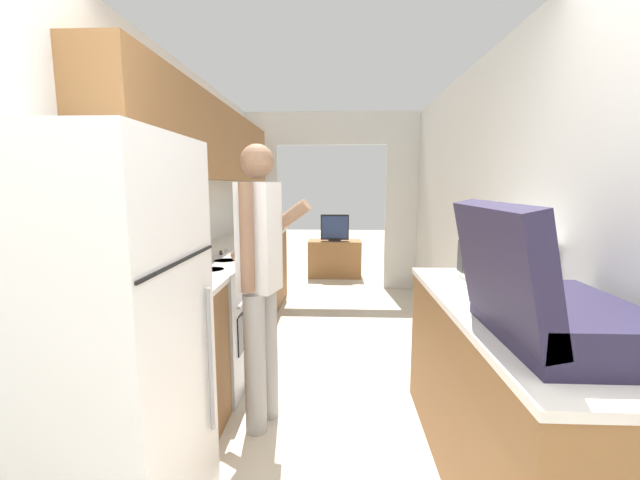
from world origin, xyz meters
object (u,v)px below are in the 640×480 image
tv_cabinet (335,259)px  refrigerator (99,352)px  knife (223,252)px  range_oven (205,324)px  suitcase (541,301)px  person (260,279)px  television (335,228)px  microwave (501,262)px

tv_cabinet → refrigerator: bearing=-100.6°
knife → range_oven: bearing=-108.0°
refrigerator → suitcase: size_ratio=2.48×
range_oven → tv_cabinet: bearing=74.9°
suitcase → tv_cabinet: suitcase is taller
person → television: size_ratio=3.84×
range_oven → microwave: size_ratio=1.99×
microwave → television: size_ratio=1.18×
refrigerator → television: refrigerator is taller
microwave → tv_cabinet: microwave is taller
range_oven → person: 0.85m
microwave → television: microwave is taller
refrigerator → suitcase: bearing=0.1°
microwave → person: bearing=178.9°
range_oven → refrigerator: bearing=-88.2°
tv_cabinet → knife: bearing=-107.1°
tv_cabinet → television: television is taller
suitcase → microwave: bearing=77.0°
person → refrigerator: bearing=166.8°
refrigerator → knife: bearing=90.9°
person → tv_cabinet: person is taller
person → television: person is taller
range_oven → person: (0.52, -0.47, 0.47)m
tv_cabinet → knife: knife is taller
television → knife: (-0.94, -3.01, 0.13)m
refrigerator → range_oven: refrigerator is taller
television → person: bearing=-96.2°
refrigerator → person: 0.98m
microwave → television: (-0.98, 4.00, -0.26)m
person → suitcase: 1.50m
range_oven → knife: (0.01, 0.48, 0.46)m
range_oven → tv_cabinet: 3.67m
tv_cabinet → range_oven: bearing=-105.1°
suitcase → tv_cabinet: bearing=99.2°
knife → suitcase: bearing=-62.9°
person → television: bearing=9.8°
person → microwave: bearing=-75.1°
suitcase → television: size_ratio=1.51×
microwave → knife: (-1.92, 0.99, -0.13)m
range_oven → television: bearing=74.7°
suitcase → microwave: suitcase is taller
refrigerator → microwave: refrigerator is taller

